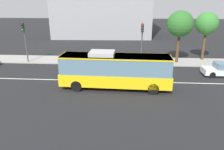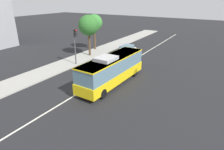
{
  "view_description": "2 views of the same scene",
  "coord_description": "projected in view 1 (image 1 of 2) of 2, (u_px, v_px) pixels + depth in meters",
  "views": [
    {
      "loc": [
        3.92,
        -20.29,
        7.75
      ],
      "look_at": [
        2.58,
        -0.81,
        0.94
      ],
      "focal_mm": 34.41,
      "sensor_mm": 36.0,
      "label": 1
    },
    {
      "loc": [
        -14.18,
        -12.09,
        9.2
      ],
      "look_at": [
        2.78,
        -1.78,
        1.11
      ],
      "focal_mm": 30.98,
      "sensor_mm": 36.0,
      "label": 2
    }
  ],
  "objects": [
    {
      "name": "ground_plane",
      "position": [
        87.0,
        81.0,
        21.92
      ],
      "size": [
        160.0,
        160.0,
        0.0
      ],
      "primitive_type": "plane",
      "color": "black"
    },
    {
      "name": "sidewalk_kerb",
      "position": [
        97.0,
        60.0,
        29.01
      ],
      "size": [
        80.0,
        3.81,
        0.14
      ],
      "primitive_type": "cube",
      "color": "#9E9B93",
      "rests_on": "ground_plane"
    },
    {
      "name": "lane_centre_line",
      "position": [
        87.0,
        80.0,
        21.92
      ],
      "size": [
        76.0,
        0.16,
        0.01
      ],
      "primitive_type": "cube",
      "color": "silver",
      "rests_on": "ground_plane"
    },
    {
      "name": "transit_bus",
      "position": [
        115.0,
        69.0,
        19.52
      ],
      "size": [
        10.07,
        2.8,
        3.46
      ],
      "rotation": [
        0.0,
        0.0,
        -0.03
      ],
      "color": "yellow",
      "rests_on": "ground_plane"
    },
    {
      "name": "traffic_light_near_corner",
      "position": [
        142.0,
        37.0,
        26.0
      ],
      "size": [
        0.33,
        0.62,
        5.2
      ],
      "rotation": [
        0.0,
        0.0,
        -1.62
      ],
      "color": "#47474C",
      "rests_on": "ground_plane"
    },
    {
      "name": "traffic_light_mid_block",
      "position": [
        24.0,
        36.0,
        26.85
      ],
      "size": [
        0.32,
        0.62,
        5.2
      ],
      "rotation": [
        0.0,
        0.0,
        -1.56
      ],
      "color": "#47474C",
      "rests_on": "ground_plane"
    },
    {
      "name": "street_tree_kerbside_left",
      "position": [
        180.0,
        24.0,
        26.38
      ],
      "size": [
        3.23,
        3.23,
        6.61
      ],
      "color": "#4C3823",
      "rests_on": "ground_plane"
    },
    {
      "name": "street_tree_kerbside_centre",
      "position": [
        207.0,
        24.0,
        27.76
      ],
      "size": [
        2.91,
        2.91,
        6.38
      ],
      "color": "#4C3823",
      "rests_on": "ground_plane"
    }
  ]
}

